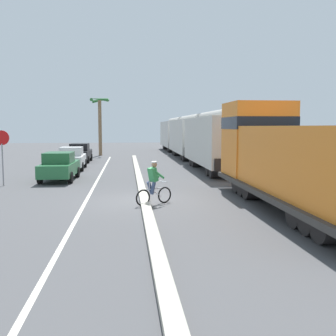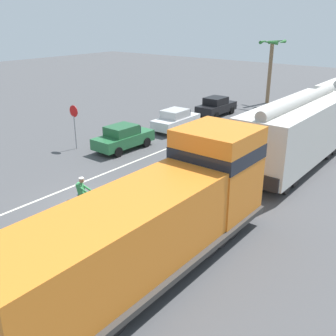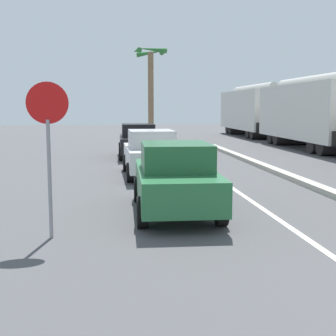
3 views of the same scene
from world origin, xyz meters
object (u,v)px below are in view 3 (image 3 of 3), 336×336
object	(u,v)px
parked_car_black	(138,141)
stop_sign	(48,129)
parked_car_white	(151,153)
parked_car_green	(175,178)
hopper_car_trailing	(253,111)
hopper_car_middle	(312,113)
palm_tree_near	(151,75)

from	to	relation	value
parked_car_black	stop_sign	bearing A→B (deg)	-99.80
parked_car_white	parked_car_black	size ratio (longest dim) A/B	1.00
parked_car_black	parked_car_green	bearing A→B (deg)	-88.91
parked_car_green	parked_car_white	world-z (taller)	same
hopper_car_trailing	parked_car_black	bearing A→B (deg)	-123.97
parked_car_black	stop_sign	world-z (taller)	stop_sign
parked_car_green	parked_car_black	distance (m)	11.80
hopper_car_trailing	parked_car_black	size ratio (longest dim) A/B	2.51
hopper_car_middle	parked_car_green	xyz separation A→B (m)	(-9.98, -15.34, -1.26)
hopper_car_middle	palm_tree_near	bearing A→B (deg)	154.99
hopper_car_trailing	palm_tree_near	xyz separation A→B (m)	(-8.94, -7.43, 2.30)
stop_sign	palm_tree_near	world-z (taller)	palm_tree_near
parked_car_green	parked_car_black	bearing A→B (deg)	91.09
hopper_car_middle	hopper_car_trailing	bearing A→B (deg)	90.00
parked_car_black	stop_sign	size ratio (longest dim) A/B	1.46
stop_sign	palm_tree_near	bearing A→B (deg)	80.39
palm_tree_near	stop_sign	bearing A→B (deg)	-99.61
parked_car_white	parked_car_black	xyz separation A→B (m)	(-0.13, 6.01, 0.00)
hopper_car_middle	parked_car_green	world-z (taller)	hopper_car_middle
parked_car_black	stop_sign	xyz separation A→B (m)	(-2.35, -13.59, 1.21)
hopper_car_trailing	parked_car_black	world-z (taller)	hopper_car_trailing
hopper_car_trailing	hopper_car_middle	bearing A→B (deg)	-90.00
parked_car_white	stop_sign	world-z (taller)	stop_sign
hopper_car_middle	stop_sign	distance (m)	21.23
parked_car_green	palm_tree_near	xyz separation A→B (m)	(1.03, 19.51, 3.56)
parked_car_white	parked_car_black	bearing A→B (deg)	91.25
parked_car_white	stop_sign	bearing A→B (deg)	-108.12
parked_car_white	parked_car_black	distance (m)	6.02
parked_car_black	palm_tree_near	world-z (taller)	palm_tree_near
parked_car_white	stop_sign	size ratio (longest dim) A/B	1.47
parked_car_black	hopper_car_trailing	bearing A→B (deg)	56.03
hopper_car_middle	parked_car_black	distance (m)	10.87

